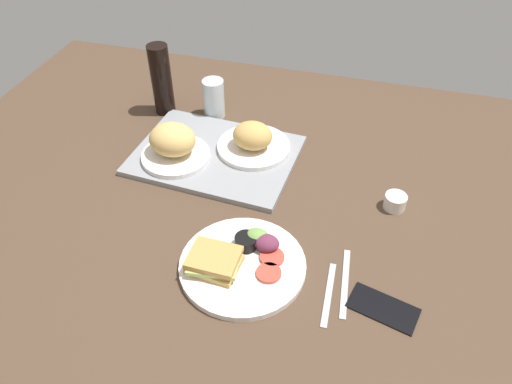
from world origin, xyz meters
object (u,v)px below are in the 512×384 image
Objects in this scene: serving_tray at (215,155)px; plate_with_salad at (240,261)px; fork at (329,294)px; cell_phone at (383,307)px; soda_bottle at (162,80)px; bread_plate_far at (253,140)px; espresso_cup at (395,202)px; drinking_glass at (214,98)px; knife at (345,282)px; bread_plate_near at (173,144)px.

plate_with_salad is (18.56, -36.04, 0.90)cm from serving_tray.
cell_phone reaches higher than fork.
soda_bottle reaches higher than plate_with_salad.
bread_plate_far reaches higher than serving_tray.
serving_tray is at bearing -155.82° from bread_plate_far.
drinking_glass is at bearing 154.52° from espresso_cup.
bread_plate_near is at bearing 55.65° from knife.
serving_tray is 22.63cm from drinking_glass.
serving_tray is at bearing 23.94° from bread_plate_near.
bread_plate_near is at bearing 132.71° from plate_with_salad.
drinking_glass reaches higher than cell_phone.
bread_plate_near is 1.56× the size of drinking_glass.
bread_plate_far reaches higher than cell_phone.
fork is (39.22, -38.45, -0.55)cm from serving_tray.
bread_plate_near is 0.67× the size of plate_with_salad.
soda_bottle is at bearing 127.59° from plate_with_salad.
bread_plate_far is at bearing 147.68° from cell_phone.
serving_tray is 54.50cm from knife.
bread_plate_near reaches higher than cell_phone.
fork is at bearing -34.26° from bread_plate_near.
knife is 9.74cm from cell_phone.
bread_plate_far is (20.40, 9.10, -1.09)cm from bread_plate_near.
cell_phone is (50.87, -38.92, -0.40)cm from serving_tray.
knife is at bearing 3.84° from plate_with_salad.
espresso_cup is at bearing 41.83° from plate_with_salad.
drinking_glass reaches higher than espresso_cup.
serving_tray reaches higher than cell_phone.
bread_plate_near is 3.44× the size of espresso_cup.
cell_phone is (74.48, -57.67, -10.88)cm from soda_bottle.
bread_plate_far is 41.54cm from plate_with_salad.
soda_bottle is (-33.57, 14.27, 6.37)cm from bread_plate_far.
drinking_glass is 74.45cm from knife.
plate_with_salad is 1.99× the size of cell_phone.
knife is at bearing -50.35° from bread_plate_far.
plate_with_salad reaches higher than espresso_cup.
fork is at bearing -55.72° from bread_plate_far.
drinking_glass reaches higher than bread_plate_near.
soda_bottle is 85.68cm from fork.
cell_phone is (32.31, -2.88, -1.30)cm from plate_with_salad.
bread_plate_near is 22.36cm from bread_plate_far.
plate_with_salad is 62.56cm from drinking_glass.
knife is (23.66, 1.59, -1.45)cm from plate_with_salad.
serving_tray is 1.57× the size of plate_with_salad.
knife is at bearing -47.97° from drinking_glass.
plate_with_salad is at bearing -170.73° from cell_phone.
serving_tray is 8.04× the size of espresso_cup.
fork is 11.66cm from cell_phone.
bread_plate_near is (-10.43, -4.63, 5.20)cm from serving_tray.
soda_bottle reaches higher than drinking_glass.
bread_plate_far is at bearing 24.18° from serving_tray.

